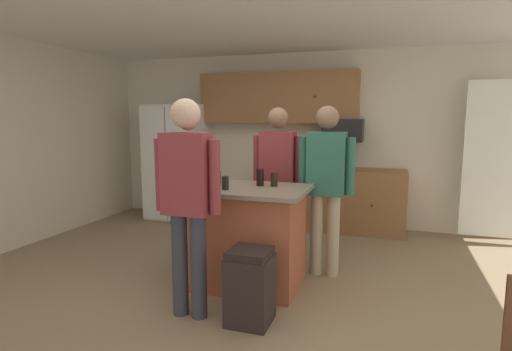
# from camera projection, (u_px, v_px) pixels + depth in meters

# --- Properties ---
(floor) EXTENTS (7.04, 7.04, 0.00)m
(floor) POSITION_uv_depth(u_px,v_px,m) (244.00, 291.00, 3.92)
(floor) COLOR #937A5B
(floor) RESTS_ON ground
(ceiling) EXTENTS (7.04, 7.04, 0.00)m
(ceiling) POSITION_uv_depth(u_px,v_px,m) (243.00, 5.00, 3.55)
(ceiling) COLOR white
(back_wall) EXTENTS (6.40, 0.10, 2.60)m
(back_wall) POSITION_uv_depth(u_px,v_px,m) (306.00, 139.00, 6.37)
(back_wall) COLOR beige
(back_wall) RESTS_ON ground
(french_door_window_panel) EXTENTS (0.90, 0.06, 2.00)m
(french_door_window_panel) POSITION_uv_depth(u_px,v_px,m) (502.00, 160.00, 5.21)
(french_door_window_panel) COLOR white
(french_door_window_panel) RESTS_ON ground
(cabinet_run_upper) EXTENTS (2.40, 0.38, 0.75)m
(cabinet_run_upper) POSITION_uv_depth(u_px,v_px,m) (278.00, 98.00, 6.21)
(cabinet_run_upper) COLOR #936038
(cabinet_run_lower) EXTENTS (1.80, 0.63, 0.90)m
(cabinet_run_lower) POSITION_uv_depth(u_px,v_px,m) (341.00, 199.00, 6.00)
(cabinet_run_lower) COLOR #936038
(cabinet_run_lower) RESTS_ON ground
(refrigerator) EXTENTS (0.91, 0.76, 1.83)m
(refrigerator) POSITION_uv_depth(u_px,v_px,m) (178.00, 162.00, 6.65)
(refrigerator) COLOR white
(refrigerator) RESTS_ON ground
(microwave_over_range) EXTENTS (0.56, 0.40, 0.32)m
(microwave_over_range) POSITION_uv_depth(u_px,v_px,m) (343.00, 130.00, 5.88)
(microwave_over_range) COLOR black
(kitchen_island) EXTENTS (1.17, 0.82, 0.98)m
(kitchen_island) POSITION_uv_depth(u_px,v_px,m) (246.00, 236.00, 3.99)
(kitchen_island) COLOR #AD5638
(kitchen_island) RESTS_ON ground
(person_guest_right) EXTENTS (0.57, 0.24, 1.79)m
(person_guest_right) POSITION_uv_depth(u_px,v_px,m) (187.00, 193.00, 3.30)
(person_guest_right) COLOR #383842
(person_guest_right) RESTS_ON ground
(person_guest_by_door) EXTENTS (0.57, 0.23, 1.74)m
(person_guest_by_door) POSITION_uv_depth(u_px,v_px,m) (278.00, 174.00, 4.60)
(person_guest_by_door) COLOR #383842
(person_guest_by_door) RESTS_ON ground
(person_host_foreground) EXTENTS (0.57, 0.23, 1.75)m
(person_host_foreground) POSITION_uv_depth(u_px,v_px,m) (326.00, 179.00, 4.20)
(person_host_foreground) COLOR tan
(person_host_foreground) RESTS_ON ground
(person_elder_center) EXTENTS (0.57, 0.23, 1.72)m
(person_elder_center) POSITION_uv_depth(u_px,v_px,m) (189.00, 176.00, 4.54)
(person_elder_center) COLOR #383842
(person_elder_center) RESTS_ON ground
(glass_pilsner) EXTENTS (0.07, 0.07, 0.13)m
(glass_pilsner) POSITION_uv_depth(u_px,v_px,m) (274.00, 179.00, 3.98)
(glass_pilsner) COLOR black
(glass_pilsner) RESTS_ON kitchen_island
(glass_short_whisky) EXTENTS (0.07, 0.07, 0.12)m
(glass_short_whisky) POSITION_uv_depth(u_px,v_px,m) (225.00, 183.00, 3.79)
(glass_short_whisky) COLOR black
(glass_short_whisky) RESTS_ON kitchen_island
(tumbler_amber) EXTENTS (0.07, 0.07, 0.17)m
(tumbler_amber) POSITION_uv_depth(u_px,v_px,m) (260.00, 177.00, 3.99)
(tumbler_amber) COLOR black
(tumbler_amber) RESTS_ON kitchen_island
(glass_stout_tall) EXTENTS (0.07, 0.07, 0.14)m
(glass_stout_tall) POSITION_uv_depth(u_px,v_px,m) (217.00, 178.00, 4.02)
(glass_stout_tall) COLOR black
(glass_stout_tall) RESTS_ON kitchen_island
(trash_bin) EXTENTS (0.34, 0.34, 0.61)m
(trash_bin) POSITION_uv_depth(u_px,v_px,m) (250.00, 287.00, 3.28)
(trash_bin) COLOR black
(trash_bin) RESTS_ON ground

